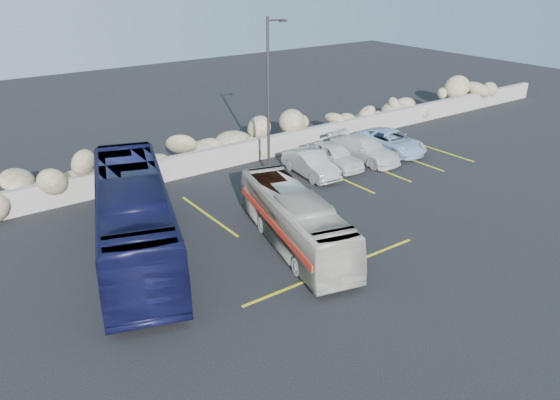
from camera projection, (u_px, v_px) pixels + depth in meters
ground at (358, 264)px, 20.35m from camera, size 90.00×90.00×0.00m
seawall at (204, 161)px, 29.02m from camera, size 60.00×0.40×1.20m
riprap_pile at (192, 143)px, 29.64m from camera, size 54.00×2.80×2.60m
parking_lines at (350, 189)px, 26.97m from camera, size 18.16×9.36×0.01m
lamppost at (269, 94)px, 27.05m from camera, size 1.14×0.18×8.00m
vintage_bus at (295, 220)px, 21.25m from camera, size 3.72×8.17×2.22m
tour_coach at (134, 216)px, 20.57m from camera, size 5.87×11.25×3.06m
car_a at (334, 155)px, 29.71m from camera, size 1.73×3.94×1.32m
car_b at (311, 164)px, 28.52m from camera, size 1.71×3.99×1.28m
car_c at (364, 149)px, 30.70m from camera, size 2.19×4.61×1.30m
car_d at (391, 141)px, 32.11m from camera, size 2.17×4.56×1.26m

